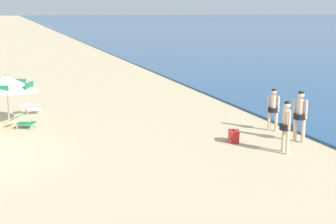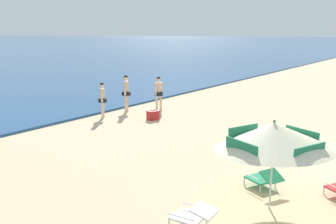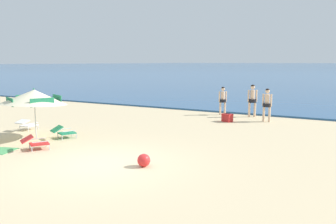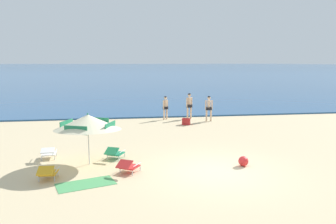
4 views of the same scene
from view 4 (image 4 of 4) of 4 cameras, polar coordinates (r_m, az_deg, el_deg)
ground_plane at (r=11.90m, az=8.10°, el=-10.25°), size 800.00×800.00×0.00m
ocean_water at (r=422.33m, az=-8.23°, el=8.07°), size 800.00×800.00×0.10m
beach_umbrella_striped_main at (r=12.54m, az=-13.83°, el=-1.74°), size 2.86×2.88×1.98m
lounge_chair_under_umbrella at (r=11.58m, az=-6.97°, el=-9.33°), size 0.91×1.02×0.52m
lounge_chair_beside_umbrella at (r=13.96m, az=-20.14°, el=-6.66°), size 0.62×0.89×0.49m
lounge_chair_facing_sea at (r=11.58m, az=-20.30°, el=-9.82°), size 0.61×0.91×0.51m
lounge_chair_spare_folded at (r=13.28m, az=-9.31°, el=-7.03°), size 0.85×1.02×0.52m
person_standing_near_shore at (r=21.52m, az=7.15°, el=0.93°), size 0.49×0.41×1.67m
person_standing_beside at (r=22.03m, az=-0.45°, el=1.05°), size 0.39×0.39×1.59m
person_wading_in at (r=22.38m, az=3.74°, el=1.41°), size 0.47×0.43×1.76m
cooler_box at (r=20.31m, az=3.20°, el=-1.66°), size 0.59×0.50×0.43m
beach_ball at (r=12.63m, az=13.03°, el=-8.37°), size 0.37×0.37×0.37m
beach_towel at (r=10.95m, az=-14.16°, el=-12.09°), size 1.99×1.42×0.01m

